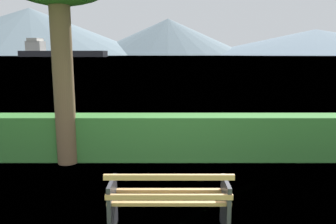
% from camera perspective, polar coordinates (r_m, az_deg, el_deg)
% --- Properties ---
extents(water_surface, '(620.00, 620.00, 0.00)m').
position_cam_1_polar(water_surface, '(313.33, -0.09, 9.66)').
color(water_surface, slate).
rests_on(water_surface, ground_plane).
extents(park_bench, '(1.52, 0.57, 0.87)m').
position_cam_1_polar(park_bench, '(4.25, 0.08, -15.23)').
color(park_bench, tan).
rests_on(park_bench, ground_plane).
extents(hedge_row, '(9.77, 0.62, 0.95)m').
position_cam_1_polar(hedge_row, '(7.06, 0.01, -4.38)').
color(hedge_row, '#387A33').
rests_on(hedge_row, ground_plane).
extents(cargo_ship_large, '(71.24, 23.42, 14.42)m').
position_cam_1_polar(cargo_ship_large, '(273.86, -19.03, 9.91)').
color(cargo_ship_large, '#232328').
rests_on(cargo_ship_large, water_surface).
extents(distant_hills, '(936.13, 445.73, 80.65)m').
position_cam_1_polar(distant_hills, '(598.23, -4.17, 13.05)').
color(distant_hills, slate).
rests_on(distant_hills, ground_plane).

